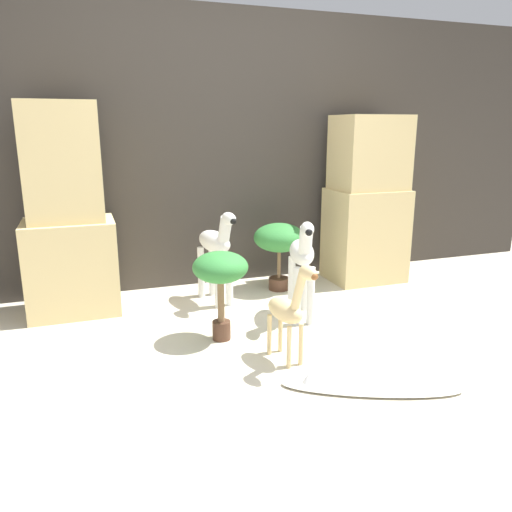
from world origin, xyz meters
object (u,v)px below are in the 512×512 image
object	(u,v)px
giraffe_figurine	(288,308)
surfboard	(369,386)
zebra_left	(216,248)
potted_palm_back	(279,241)
potted_palm_front	(220,272)
zebra_right	(302,259)

from	to	relation	value
giraffe_figurine	surfboard	world-z (taller)	giraffe_figurine
zebra_left	giraffe_figurine	bearing A→B (deg)	-83.80
potted_palm_back	potted_palm_front	bearing A→B (deg)	-131.47
zebra_right	potted_palm_front	world-z (taller)	zebra_right
zebra_left	surfboard	world-z (taller)	zebra_left
giraffe_figurine	potted_palm_front	size ratio (longest dim) A/B	1.08
zebra_right	potted_palm_back	xyz separation A→B (m)	(0.09, 0.64, -0.02)
zebra_right	giraffe_figurine	distance (m)	0.68
zebra_left	potted_palm_back	bearing A→B (deg)	13.32
potted_palm_front	surfboard	xyz separation A→B (m)	(0.54, -0.84, -0.42)
surfboard	giraffe_figurine	bearing A→B (deg)	122.96
potted_palm_front	surfboard	distance (m)	1.09
giraffe_figurine	surfboard	bearing A→B (deg)	-57.04
zebra_left	potted_palm_front	world-z (taller)	zebra_left
surfboard	potted_palm_front	bearing A→B (deg)	122.75
giraffe_figurine	zebra_right	bearing A→B (deg)	59.33
giraffe_figurine	surfboard	xyz separation A→B (m)	(0.27, -0.42, -0.31)
zebra_left	zebra_right	bearing A→B (deg)	-47.91
potted_palm_front	potted_palm_back	size ratio (longest dim) A/B	1.03
zebra_right	surfboard	size ratio (longest dim) A/B	0.78
zebra_right	giraffe_figurine	bearing A→B (deg)	-120.67
zebra_left	giraffe_figurine	xyz separation A→B (m)	(0.12, -1.09, -0.10)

